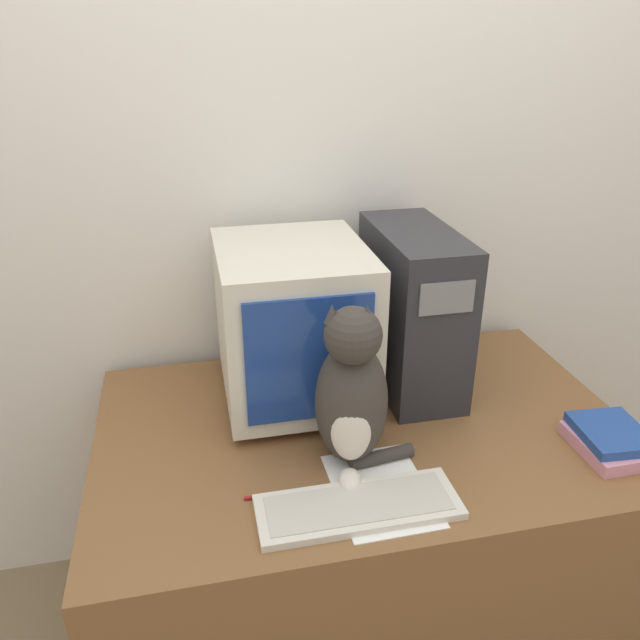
# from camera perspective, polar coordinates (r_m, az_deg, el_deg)

# --- Properties ---
(wall_back) EXTENTS (7.00, 0.05, 2.50)m
(wall_back) POSITION_cam_1_polar(r_m,az_deg,el_deg) (1.93, 0.15, 11.11)
(wall_back) COLOR silver
(wall_back) RESTS_ON ground_plane
(desk) EXTENTS (1.38, 0.88, 0.77)m
(desk) POSITION_cam_1_polar(r_m,az_deg,el_deg) (1.92, 3.57, -18.95)
(desk) COLOR brown
(desk) RESTS_ON ground_plane
(crt_monitor) EXTENTS (0.39, 0.46, 0.44)m
(crt_monitor) POSITION_cam_1_polar(r_m,az_deg,el_deg) (1.69, -2.46, -0.29)
(crt_monitor) COLOR beige
(crt_monitor) RESTS_ON desk
(computer_tower) EXTENTS (0.20, 0.44, 0.46)m
(computer_tower) POSITION_cam_1_polar(r_m,az_deg,el_deg) (1.78, 8.44, 0.99)
(computer_tower) COLOR #28282D
(computer_tower) RESTS_ON desk
(keyboard) EXTENTS (0.44, 0.16, 0.02)m
(keyboard) POSITION_cam_1_polar(r_m,az_deg,el_deg) (1.41, 3.53, -16.66)
(keyboard) COLOR silver
(keyboard) RESTS_ON desk
(cat) EXTENTS (0.26, 0.26, 0.42)m
(cat) POSITION_cam_1_polar(r_m,az_deg,el_deg) (1.45, 2.93, -6.85)
(cat) COLOR #38332D
(cat) RESTS_ON desk
(book_stack) EXTENTS (0.17, 0.20, 0.06)m
(book_stack) POSITION_cam_1_polar(r_m,az_deg,el_deg) (1.72, 24.92, -9.90)
(book_stack) COLOR pink
(book_stack) RESTS_ON desk
(pen) EXTENTS (0.13, 0.01, 0.01)m
(pen) POSITION_cam_1_polar(r_m,az_deg,el_deg) (1.45, -4.27, -15.63)
(pen) COLOR maroon
(pen) RESTS_ON desk
(paper_sheet) EXTENTS (0.21, 0.30, 0.00)m
(paper_sheet) POSITION_cam_1_polar(r_m,az_deg,el_deg) (1.47, 5.56, -15.19)
(paper_sheet) COLOR white
(paper_sheet) RESTS_ON desk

